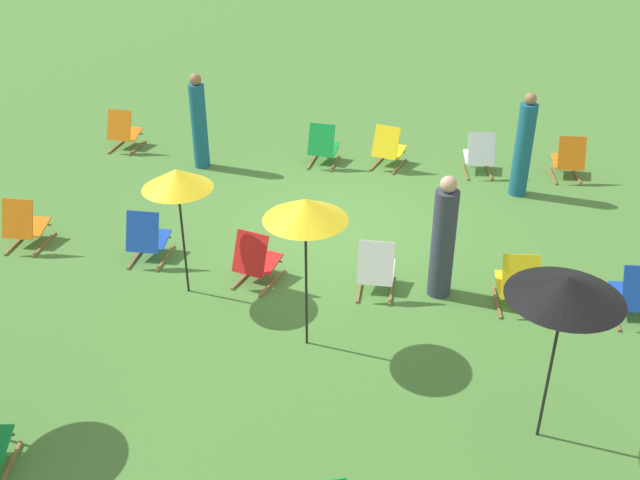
{
  "coord_description": "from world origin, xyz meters",
  "views": [
    {
      "loc": [
        -1.4,
        10.15,
        5.65
      ],
      "look_at": [
        0.0,
        1.2,
        0.5
      ],
      "focal_mm": 41.13,
      "sensor_mm": 36.0,
      "label": 1
    }
  ],
  "objects": [
    {
      "name": "deckchair_6",
      "position": [
        4.54,
        -2.71,
        0.37
      ],
      "size": [
        0.52,
        0.79,
        0.83
      ],
      "rotation": [
        0.0,
        0.0,
        -0.07
      ],
      "color": "olive",
      "rests_on": "ground"
    },
    {
      "name": "deckchair_3",
      "position": [
        0.53,
        -2.57,
        0.37
      ],
      "size": [
        0.54,
        0.8,
        0.83
      ],
      "rotation": [
        0.0,
        0.0,
        -0.08
      ],
      "color": "olive",
      "rests_on": "ground"
    },
    {
      "name": "deckchair_1",
      "position": [
        -2.72,
        1.7,
        0.37
      ],
      "size": [
        0.54,
        0.8,
        0.83
      ],
      "rotation": [
        0.0,
        0.0,
        0.09
      ],
      "color": "olive",
      "rests_on": "ground"
    },
    {
      "name": "deckchair_14",
      "position": [
        -0.69,
        -2.65,
        0.37
      ],
      "size": [
        0.67,
        0.86,
        0.83
      ],
      "rotation": [
        0.0,
        0.0,
        -0.28
      ],
      "color": "olive",
      "rests_on": "ground"
    },
    {
      "name": "umbrella_2",
      "position": [
        1.72,
        2.03,
        1.71
      ],
      "size": [
        0.92,
        0.92,
        1.85
      ],
      "color": "black",
      "rests_on": "ground"
    },
    {
      "name": "ground_plane",
      "position": [
        0.0,
        0.0,
        0.0
      ],
      "size": [
        40.0,
        40.0,
        0.0
      ],
      "primitive_type": "plane",
      "color": "#477A33"
    },
    {
      "name": "deckchair_4",
      "position": [
        -0.85,
        1.65,
        0.37
      ],
      "size": [
        0.48,
        0.76,
        0.83
      ],
      "rotation": [
        0.0,
        0.0,
        0.01
      ],
      "color": "olive",
      "rests_on": "ground"
    },
    {
      "name": "deckchair_8",
      "position": [
        -2.37,
        -2.59,
        0.37
      ],
      "size": [
        0.57,
        0.82,
        0.83
      ],
      "rotation": [
        0.0,
        0.0,
        0.13
      ],
      "color": "olive",
      "rests_on": "ground"
    },
    {
      "name": "deckchair_10",
      "position": [
        -4.21,
        1.75,
        0.37
      ],
      "size": [
        0.53,
        0.79,
        0.83
      ],
      "rotation": [
        0.0,
        0.0,
        0.08
      ],
      "color": "olive",
      "rests_on": "ground"
    },
    {
      "name": "person_1",
      "position": [
        -3.03,
        -1.84,
        0.86
      ],
      "size": [
        0.39,
        0.39,
        1.83
      ],
      "rotation": [
        0.0,
        0.0,
        1.95
      ],
      "color": "#195972",
      "rests_on": "ground"
    },
    {
      "name": "deckchair_15",
      "position": [
        0.83,
        1.67,
        0.37
      ],
      "size": [
        0.67,
        0.86,
        0.83
      ],
      "rotation": [
        0.0,
        0.0,
        -0.28
      ],
      "color": "olive",
      "rests_on": "ground"
    },
    {
      "name": "deckchair_2",
      "position": [
        -3.96,
        -2.64,
        0.37
      ],
      "size": [
        0.52,
        0.79,
        0.83
      ],
      "rotation": [
        0.0,
        0.0,
        0.06
      ],
      "color": "olive",
      "rests_on": "ground"
    },
    {
      "name": "person_0",
      "position": [
        -1.71,
        1.54,
        0.84
      ],
      "size": [
        0.43,
        0.43,
        1.77
      ],
      "rotation": [
        0.0,
        0.0,
        5.19
      ],
      "color": "#333847",
      "rests_on": "ground"
    },
    {
      "name": "umbrella_1",
      "position": [
        -0.1,
        2.93,
        1.87
      ],
      "size": [
        0.98,
        0.98,
        2.01
      ],
      "color": "black",
      "rests_on": "ground"
    },
    {
      "name": "person_2",
      "position": [
        2.78,
        -2.13,
        0.86
      ],
      "size": [
        0.41,
        0.41,
        1.79
      ],
      "rotation": [
        0.0,
        0.0,
        5.6
      ],
      "color": "#195972",
      "rests_on": "ground"
    },
    {
      "name": "umbrella_3",
      "position": [
        -2.8,
        4.11,
        1.86
      ],
      "size": [
        1.13,
        1.13,
        1.99
      ],
      "color": "black",
      "rests_on": "ground"
    },
    {
      "name": "deckchair_9",
      "position": [
        2.55,
        1.31,
        0.37
      ],
      "size": [
        0.48,
        0.76,
        0.83
      ],
      "rotation": [
        0.0,
        0.0,
        -0.0
      ],
      "color": "olive",
      "rests_on": "ground"
    },
    {
      "name": "deckchair_12",
      "position": [
        4.53,
        1.21,
        0.37
      ],
      "size": [
        0.49,
        0.77,
        0.83
      ],
      "rotation": [
        0.0,
        0.0,
        0.01
      ],
      "color": "olive",
      "rests_on": "ground"
    }
  ]
}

